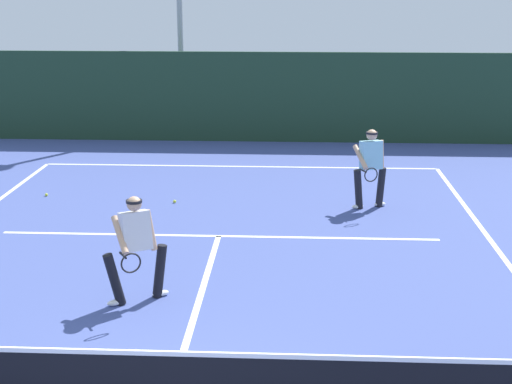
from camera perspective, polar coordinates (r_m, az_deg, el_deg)
court_line_baseline_far at (r=19.11m, az=-1.25°, el=1.96°), size 9.97×0.10×0.01m
court_line_service at (r=13.93m, az=-2.86°, el=-3.36°), size 8.13×0.10×0.01m
court_line_centre at (r=10.98m, az=-4.55°, el=-8.83°), size 0.10×6.40×0.01m
player_near at (r=11.01m, az=-9.12°, el=-3.98°), size 0.91×1.05×1.61m
player_far at (r=15.58m, az=8.71°, el=2.04°), size 0.76×0.93×1.66m
tennis_ball at (r=17.09m, az=-15.65°, el=-0.20°), size 0.07×0.07×0.07m
tennis_ball_extra at (r=16.06m, az=-6.21°, el=-0.72°), size 0.07×0.07×0.07m
back_fence_windscreen at (r=21.95m, az=-0.67°, el=7.23°), size 18.09×0.12×2.61m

